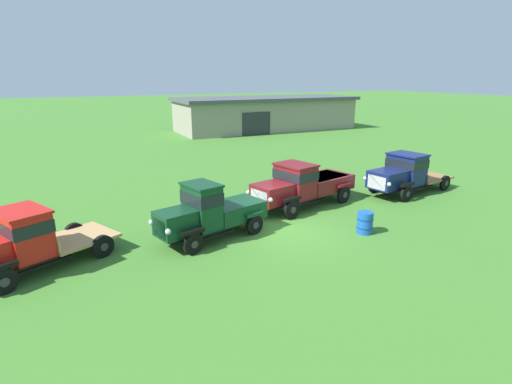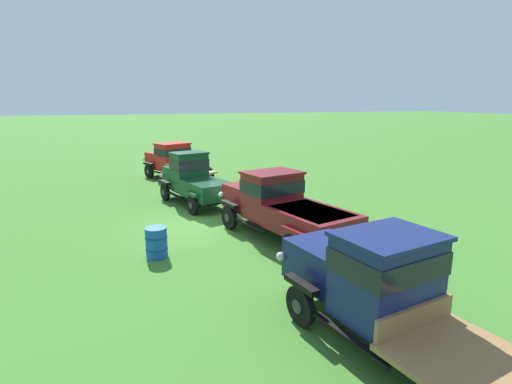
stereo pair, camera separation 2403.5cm
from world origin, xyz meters
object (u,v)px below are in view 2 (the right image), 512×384
(vintage_truck_far_side, at_px, (376,282))
(vintage_truck_second_in_line, at_px, (193,179))
(vintage_truck_foreground_near, at_px, (172,160))
(vintage_truck_midrow_center, at_px, (280,205))
(oil_drum_beside_row, at_px, (156,242))

(vintage_truck_far_side, bearing_deg, vintage_truck_second_in_line, -173.46)
(vintage_truck_foreground_near, xyz_separation_m, vintage_truck_far_side, (17.44, 1.31, 0.04))
(vintage_truck_midrow_center, height_order, oil_drum_beside_row, vintage_truck_midrow_center)
(vintage_truck_second_in_line, xyz_separation_m, vintage_truck_midrow_center, (5.31, 1.85, 0.00))
(oil_drum_beside_row, bearing_deg, vintage_truck_midrow_center, 95.71)
(vintage_truck_second_in_line, bearing_deg, vintage_truck_midrow_center, 19.23)
(vintage_truck_far_side, bearing_deg, oil_drum_beside_row, -147.59)
(oil_drum_beside_row, bearing_deg, vintage_truck_foreground_near, 169.76)
(vintage_truck_second_in_line, relative_size, vintage_truck_midrow_center, 0.80)
(vintage_truck_far_side, xyz_separation_m, oil_drum_beside_row, (-5.47, -3.48, -0.68))
(vintage_truck_second_in_line, distance_m, vintage_truck_far_side, 11.26)
(vintage_truck_second_in_line, xyz_separation_m, vintage_truck_far_side, (11.19, 1.28, 0.05))
(vintage_truck_foreground_near, xyz_separation_m, oil_drum_beside_row, (11.97, -2.16, -0.64))
(oil_drum_beside_row, bearing_deg, vintage_truck_second_in_line, 159.01)
(vintage_truck_midrow_center, distance_m, vintage_truck_far_side, 5.91)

